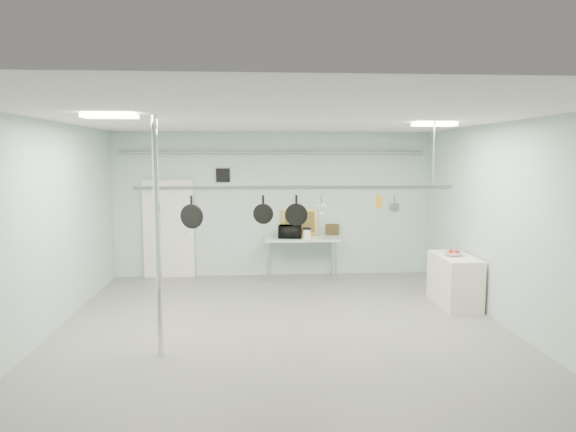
{
  "coord_description": "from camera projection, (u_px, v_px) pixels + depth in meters",
  "views": [
    {
      "loc": [
        -0.44,
        -7.37,
        2.67
      ],
      "look_at": [
        0.13,
        1.0,
        1.69
      ],
      "focal_mm": 32.0,
      "sensor_mm": 36.0,
      "label": 1
    }
  ],
  "objects": [
    {
      "name": "whisk",
      "position": [
        321.0,
        206.0,
        7.75
      ],
      "size": [
        0.23,
        0.23,
        0.32
      ],
      "primitive_type": null,
      "rotation": [
        0.0,
        0.0,
        -0.42
      ],
      "color": "silver",
      "rests_on": "pot_rack"
    },
    {
      "name": "fruit_cluster",
      "position": [
        453.0,
        251.0,
        9.11
      ],
      "size": [
        0.24,
        0.24,
        0.09
      ],
      "primitive_type": null,
      "color": "#AF1019",
      "rests_on": "fruit_bowl"
    },
    {
      "name": "prep_table",
      "position": [
        301.0,
        241.0,
        11.15
      ],
      "size": [
        1.6,
        0.7,
        0.91
      ],
      "color": "#B1D0BD",
      "rests_on": "floor"
    },
    {
      "name": "ceiling",
      "position": [
        284.0,
        119.0,
        7.27
      ],
      "size": [
        7.0,
        8.0,
        0.02
      ],
      "primitive_type": "cube",
      "color": "silver",
      "rests_on": "back_wall"
    },
    {
      "name": "floor",
      "position": [
        284.0,
        336.0,
        7.64
      ],
      "size": [
        8.0,
        8.0,
        0.0
      ],
      "primitive_type": "plane",
      "color": "gray",
      "rests_on": "ground"
    },
    {
      "name": "right_wall",
      "position": [
        516.0,
        228.0,
        7.69
      ],
      "size": [
        0.02,
        8.0,
        3.2
      ],
      "primitive_type": "cube",
      "color": "#A9CBBF",
      "rests_on": "floor"
    },
    {
      "name": "light_panel_right",
      "position": [
        434.0,
        124.0,
        8.03
      ],
      "size": [
        0.65,
        0.3,
        0.05
      ],
      "primitive_type": "cube",
      "color": "white",
      "rests_on": "ceiling"
    },
    {
      "name": "painting_large",
      "position": [
        300.0,
        223.0,
        11.4
      ],
      "size": [
        0.78,
        0.15,
        0.58
      ],
      "primitive_type": "cube",
      "rotation": [
        -0.14,
        0.0,
        -0.02
      ],
      "color": "gold",
      "rests_on": "prep_table"
    },
    {
      "name": "conduit_pipe",
      "position": [
        273.0,
        152.0,
        11.18
      ],
      "size": [
        6.6,
        0.07,
        0.07
      ],
      "primitive_type": "cylinder",
      "rotation": [
        0.0,
        1.57,
        0.0
      ],
      "color": "gray",
      "rests_on": "back_wall"
    },
    {
      "name": "microwave",
      "position": [
        290.0,
        232.0,
        11.09
      ],
      "size": [
        0.54,
        0.4,
        0.27
      ],
      "primitive_type": "imported",
      "rotation": [
        0.0,
        0.0,
        2.99
      ],
      "color": "black",
      "rests_on": "prep_table"
    },
    {
      "name": "door",
      "position": [
        169.0,
        230.0,
        11.27
      ],
      "size": [
        1.1,
        0.1,
        2.2
      ],
      "primitive_type": "cube",
      "color": "silver",
      "rests_on": "floor"
    },
    {
      "name": "chrome_pole",
      "position": [
        158.0,
        238.0,
        6.74
      ],
      "size": [
        0.08,
        0.08,
        3.2
      ],
      "primitive_type": "cylinder",
      "color": "silver",
      "rests_on": "floor"
    },
    {
      "name": "saucepan",
      "position": [
        394.0,
        204.0,
        7.83
      ],
      "size": [
        0.18,
        0.15,
        0.29
      ],
      "primitive_type": null,
      "rotation": [
        0.0,
        0.0,
        -0.36
      ],
      "color": "#B4B5B9",
      "rests_on": "pot_rack"
    },
    {
      "name": "skillet_right",
      "position": [
        296.0,
        211.0,
        7.74
      ],
      "size": [
        0.34,
        0.13,
        0.48
      ],
      "primitive_type": null,
      "rotation": [
        0.0,
        0.0,
        -0.2
      ],
      "color": "black",
      "rests_on": "pot_rack"
    },
    {
      "name": "fruit_bowl",
      "position": [
        453.0,
        254.0,
        9.11
      ],
      "size": [
        0.37,
        0.37,
        0.08
      ],
      "primitive_type": "imported",
      "rotation": [
        0.0,
        0.0,
        0.13
      ],
      "color": "silver",
      "rests_on": "side_cabinet"
    },
    {
      "name": "painting_small",
      "position": [
        332.0,
        230.0,
        11.47
      ],
      "size": [
        0.3,
        0.1,
        0.25
      ],
      "primitive_type": "cube",
      "rotation": [
        -0.17,
        0.0,
        -0.06
      ],
      "color": "#382913",
      "rests_on": "prep_table"
    },
    {
      "name": "coffee_canister",
      "position": [
        307.0,
        234.0,
        10.98
      ],
      "size": [
        0.17,
        0.17,
        0.2
      ],
      "primitive_type": "cylinder",
      "rotation": [
        0.0,
        0.0,
        0.02
      ],
      "color": "white",
      "rests_on": "prep_table"
    },
    {
      "name": "light_panel_left",
      "position": [
        110.0,
        116.0,
        6.33
      ],
      "size": [
        0.65,
        0.3,
        0.05
      ],
      "primitive_type": "cube",
      "color": "white",
      "rests_on": "ceiling"
    },
    {
      "name": "skillet_mid",
      "position": [
        263.0,
        209.0,
        7.7
      ],
      "size": [
        0.31,
        0.13,
        0.41
      ],
      "primitive_type": null,
      "rotation": [
        0.0,
        0.0,
        -0.23
      ],
      "color": "black",
      "rests_on": "pot_rack"
    },
    {
      "name": "side_cabinet",
      "position": [
        454.0,
        280.0,
        9.19
      ],
      "size": [
        0.6,
        1.2,
        0.9
      ],
      "primitive_type": "cube",
      "color": "silver",
      "rests_on": "floor"
    },
    {
      "name": "grater",
      "position": [
        379.0,
        202.0,
        7.81
      ],
      "size": [
        0.09,
        0.02,
        0.22
      ],
      "primitive_type": null,
      "rotation": [
        0.0,
        0.0,
        -0.07
      ],
      "color": "gold",
      "rests_on": "pot_rack"
    },
    {
      "name": "pot_rack",
      "position": [
        296.0,
        185.0,
        7.69
      ],
      "size": [
        4.8,
        0.06,
        1.0
      ],
      "color": "#B7B7BC",
      "rests_on": "ceiling"
    },
    {
      "name": "back_wall",
      "position": [
        273.0,
        204.0,
        11.41
      ],
      "size": [
        7.0,
        0.02,
        3.2
      ],
      "primitive_type": "cube",
      "color": "#A9CBBF",
      "rests_on": "floor"
    },
    {
      "name": "skillet_left",
      "position": [
        192.0,
        212.0,
        7.63
      ],
      "size": [
        0.37,
        0.17,
        0.5
      ],
      "primitive_type": null,
      "rotation": [
        0.0,
        0.0,
        -0.33
      ],
      "color": "black",
      "rests_on": "pot_rack"
    },
    {
      "name": "wall_vent",
      "position": [
        223.0,
        175.0,
        11.24
      ],
      "size": [
        0.3,
        0.04,
        0.3
      ],
      "primitive_type": "cube",
      "color": "black",
      "rests_on": "back_wall"
    }
  ]
}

